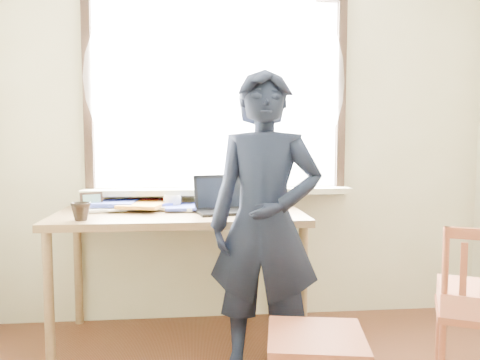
{
  "coord_description": "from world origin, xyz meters",
  "views": [
    {
      "loc": [
        -0.37,
        -1.32,
        1.28
      ],
      "look_at": [
        -0.15,
        0.95,
        1.09
      ],
      "focal_mm": 35.0,
      "sensor_mm": 36.0,
      "label": 1
    }
  ],
  "objects": [
    {
      "name": "desk_clutter",
      "position": [
        -0.71,
        1.79,
        0.85
      ],
      "size": [
        0.75,
        0.51,
        0.05
      ],
      "color": "white",
      "rests_on": "desk"
    },
    {
      "name": "person",
      "position": [
        0.01,
        1.14,
        0.83
      ],
      "size": [
        0.69,
        0.54,
        1.65
      ],
      "primitive_type": "imported",
      "rotation": [
        0.0,
        0.0,
        -0.28
      ],
      "color": "black",
      "rests_on": "ground"
    },
    {
      "name": "book_a",
      "position": [
        -0.81,
        1.84,
        0.84
      ],
      "size": [
        0.22,
        0.29,
        0.03
      ],
      "primitive_type": "imported",
      "rotation": [
        0.0,
        0.0,
        -0.1
      ],
      "color": "white",
      "rests_on": "desk"
    },
    {
      "name": "book_b",
      "position": [
        -0.08,
        1.83,
        0.84
      ],
      "size": [
        0.21,
        0.26,
        0.02
      ],
      "primitive_type": "imported",
      "rotation": [
        0.0,
        0.0,
        -0.21
      ],
      "color": "white",
      "rests_on": "desk"
    },
    {
      "name": "mug_white",
      "position": [
        -0.51,
        1.78,
        0.88
      ],
      "size": [
        0.17,
        0.17,
        0.09
      ],
      "primitive_type": "imported",
      "rotation": [
        0.0,
        0.0,
        0.74
      ],
      "color": "white",
      "rests_on": "desk"
    },
    {
      "name": "work_chair",
      "position": [
        0.16,
        0.63,
        0.36
      ],
      "size": [
        0.49,
        0.47,
        0.43
      ],
      "color": "#9D5033",
      "rests_on": "ground"
    },
    {
      "name": "desk",
      "position": [
        -0.46,
        1.63,
        0.74
      ],
      "size": [
        1.55,
        0.77,
        0.83
      ],
      "color": "olive",
      "rests_on": "ground"
    },
    {
      "name": "mug_dark",
      "position": [
        -1.01,
        1.37,
        0.88
      ],
      "size": [
        0.14,
        0.14,
        0.1
      ],
      "primitive_type": "imported",
      "rotation": [
        0.0,
        0.0,
        -0.28
      ],
      "color": "black",
      "rests_on": "desk"
    },
    {
      "name": "mouse",
      "position": [
        -0.02,
        1.53,
        0.85
      ],
      "size": [
        0.1,
        0.07,
        0.04
      ],
      "primitive_type": "ellipsoid",
      "color": "black",
      "rests_on": "desk"
    },
    {
      "name": "picture_frame",
      "position": [
        -1.03,
        1.73,
        0.88
      ],
      "size": [
        0.13,
        0.07,
        0.11
      ],
      "color": "black",
      "rests_on": "desk"
    },
    {
      "name": "room_shell",
      "position": [
        -0.02,
        0.2,
        1.64
      ],
      "size": [
        3.52,
        4.02,
        2.61
      ],
      "color": "beige",
      "rests_on": "ground"
    },
    {
      "name": "laptop",
      "position": [
        -0.19,
        1.6,
        0.88
      ],
      "size": [
        0.39,
        0.34,
        0.23
      ],
      "color": "black",
      "rests_on": "desk"
    },
    {
      "name": "side_chair",
      "position": [
        1.08,
        0.89,
        0.45
      ],
      "size": [
        0.53,
        0.52,
        0.86
      ],
      "color": "#9D5033",
      "rests_on": "ground"
    }
  ]
}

